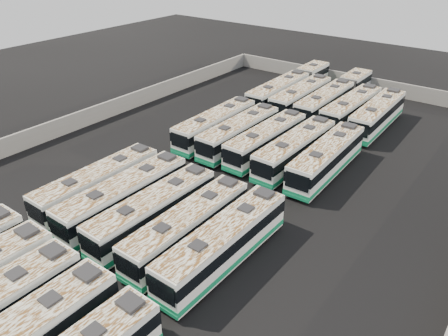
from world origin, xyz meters
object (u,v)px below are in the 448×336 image
bus_midfront_center (153,211)px  bus_midback_right (295,149)px  bus_midfront_far_left (98,184)px  bus_midfront_left (124,197)px  bus_midback_left (239,133)px  bus_midback_far_right (327,158)px  bus_back_far_left (290,86)px  bus_midfront_right (188,227)px  bus_back_left (301,97)px  bus_back_far_right (377,115)px  bus_midback_center (266,140)px  bus_midback_far_left (216,125)px  bus_back_right (351,109)px  bus_back_center (335,96)px  bus_midfront_far_right (223,243)px

bus_midfront_center → bus_midback_right: size_ratio=0.98×
bus_midfront_far_left → bus_midfront_left: (3.47, -0.01, 0.05)m
bus_midfront_far_left → bus_midfront_center: (6.97, -0.01, -0.00)m
bus_midback_left → bus_midback_far_right: bus_midback_far_right is taller
bus_midback_far_right → bus_back_far_left: bearing=127.2°
bus_midfront_right → bus_back_left: (-7.16, 31.33, 0.07)m
bus_midback_right → bus_back_far_right: 14.92m
bus_midback_center → bus_midback_right: bearing=-2.0°
bus_midfront_right → bus_midback_far_right: bearing=77.9°
bus_midfront_far_left → bus_midfront_center: bus_midfront_far_left is taller
bus_midback_far_left → bus_back_far_right: bearing=45.2°
bus_back_right → bus_back_left: bearing=-178.6°
bus_midback_far_right → bus_midback_right: bearing=-179.8°
bus_back_left → bus_back_right: 7.18m
bus_midfront_center → bus_back_far_right: bearing=78.3°
bus_midfront_far_left → bus_midfront_left: bus_midfront_left is taller
bus_midfront_center → bus_midback_left: 17.30m
bus_back_far_left → bus_back_right: bearing=-18.0°
bus_midfront_left → bus_back_left: bus_back_left is taller
bus_back_center → bus_midfront_right: bearing=-84.6°
bus_midfront_center → bus_midback_right: bus_midback_right is taller
bus_back_far_left → bus_back_left: bus_back_far_left is taller
bus_midback_far_left → bus_back_center: bus_back_center is taller
bus_midback_far_left → bus_midback_left: 3.43m
bus_midfront_far_right → bus_midback_center: bus_midfront_far_right is taller
bus_midback_far_right → bus_midfront_left: bearing=-123.5°
bus_midfront_center → bus_back_far_right: size_ratio=0.96×
bus_back_far_left → bus_back_center: bearing=0.4°
bus_midback_far_left → bus_back_right: bus_back_right is taller
bus_midback_right → bus_midback_far_left: bearing=-179.6°
bus_midfront_far_right → bus_back_far_left: 37.38m
bus_back_far_right → bus_back_left: bearing=179.2°
bus_midfront_far_left → bus_back_left: 31.61m
bus_midback_center → bus_midback_far_left: bearing=-177.9°
bus_back_far_left → bus_back_far_right: 14.43m
bus_midback_far_left → bus_back_left: size_ratio=0.99×
bus_midback_left → bus_midback_center: bearing=2.9°
bus_midback_far_right → bus_back_right: 14.83m
bus_midfront_left → bus_back_center: (3.45, 34.90, -0.01)m
bus_midfront_far_left → bus_midfront_right: (10.61, 0.08, -0.01)m
bus_midback_far_left → bus_back_right: size_ratio=0.99×
bus_midback_center → bus_back_center: size_ratio=0.63×
bus_midfront_center → bus_midfront_far_right: (7.06, 0.11, 0.04)m
bus_midfront_far_right → bus_midback_center: 18.42m
bus_midfront_right → bus_midback_far_left: (-10.56, 16.91, 0.04)m
bus_midfront_left → bus_midfront_right: bus_midfront_left is taller
bus_midback_far_left → bus_back_far_right: size_ratio=0.98×
bus_midfront_center → bus_midback_left: (-3.49, 16.94, 0.00)m
bus_midfront_far_right → bus_back_far_right: bearing=90.3°
bus_back_left → bus_back_center: 4.91m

